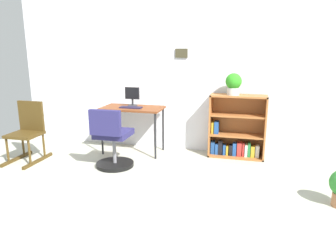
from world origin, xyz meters
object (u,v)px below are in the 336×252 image
at_px(rocking_chair, 28,131).
at_px(keyboard, 131,107).
at_px(bookshelf_low, 236,130).
at_px(desk, 133,112).
at_px(potted_plant_on_shelf, 234,83).
at_px(monitor, 132,96).
at_px(office_chair, 112,142).

bearing_deg(rocking_chair, keyboard, 25.21).
distance_m(keyboard, bookshelf_low, 1.62).
bearing_deg(rocking_chair, desk, 27.68).
bearing_deg(bookshelf_low, rocking_chair, -162.41).
xyz_separation_m(rocking_chair, potted_plant_on_shelf, (2.85, 0.87, 0.67)).
xyz_separation_m(keyboard, rocking_chair, (-1.35, -0.64, -0.29)).
bearing_deg(keyboard, potted_plant_on_shelf, 8.86).
bearing_deg(potted_plant_on_shelf, bookshelf_low, 37.87).
height_order(rocking_chair, bookshelf_low, bookshelf_low).
bearing_deg(monitor, bookshelf_low, 3.76).
relative_size(office_chair, bookshelf_low, 0.90).
distance_m(keyboard, office_chair, 0.73).
bearing_deg(bookshelf_low, potted_plant_on_shelf, -142.13).
bearing_deg(office_chair, desk, 87.18).
xyz_separation_m(office_chair, bookshelf_low, (1.60, 0.92, 0.04)).
distance_m(desk, office_chair, 0.76).
relative_size(monitor, potted_plant_on_shelf, 0.93).
relative_size(desk, rocking_chair, 1.09).
xyz_separation_m(desk, bookshelf_low, (1.56, 0.22, -0.25)).
height_order(bookshelf_low, potted_plant_on_shelf, potted_plant_on_shelf).
relative_size(desk, bookshelf_low, 0.99).
bearing_deg(office_chair, potted_plant_on_shelf, 29.57).
relative_size(keyboard, rocking_chair, 0.39).
bearing_deg(bookshelf_low, office_chair, -150.03).
relative_size(desk, keyboard, 2.77).
bearing_deg(office_chair, rocking_chair, -179.90).
xyz_separation_m(monitor, office_chair, (0.01, -0.82, -0.51)).
bearing_deg(potted_plant_on_shelf, keyboard, -171.14).
distance_m(office_chair, bookshelf_low, 1.85).
relative_size(monitor, rocking_chair, 0.34).
relative_size(monitor, office_chair, 0.35).
xyz_separation_m(monitor, bookshelf_low, (1.60, 0.11, -0.47)).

